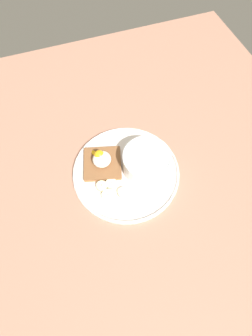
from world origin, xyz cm
name	(u,v)px	position (x,y,z in cm)	size (l,w,h in cm)	color
ground_plane	(126,175)	(0.00, 0.00, 1.00)	(120.00, 120.00, 2.00)	#A5735C
plate	(126,172)	(0.00, 0.00, 2.80)	(29.61, 29.61, 1.60)	silver
oatmeal_bowl	(146,162)	(-5.61, 0.56, 6.15)	(12.96, 12.96, 6.28)	white
toast_slice	(103,164)	(5.48, -4.08, 3.80)	(12.63, 12.63, 1.44)	brown
poached_egg	(101,158)	(5.56, -4.30, 6.33)	(5.04, 7.20, 4.07)	white
banana_slice_front	(111,184)	(5.07, 2.54, 3.61)	(4.16, 4.15, 1.28)	#ECE9BE
banana_slice_left	(108,195)	(6.86, 5.42, 3.52)	(4.87, 4.87, 1.10)	#F0ECC1
banana_slice_back	(123,193)	(2.95, 5.95, 3.55)	(3.04, 2.95, 1.31)	#F7E3BA
banana_slice_right	(102,186)	(7.69, 2.34, 3.65)	(4.23, 4.21, 1.46)	beige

